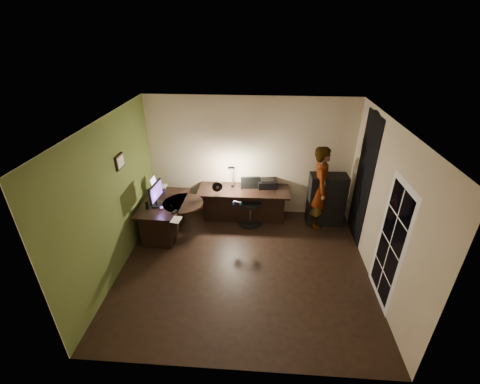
# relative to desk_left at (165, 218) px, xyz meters

# --- Properties ---
(floor) EXTENTS (4.50, 4.00, 0.01)m
(floor) POSITION_rel_desk_left_xyz_m (1.71, -0.95, -0.39)
(floor) COLOR black
(floor) RESTS_ON ground
(ceiling) EXTENTS (4.50, 4.00, 0.01)m
(ceiling) POSITION_rel_desk_left_xyz_m (1.71, -0.95, 2.32)
(ceiling) COLOR silver
(ceiling) RESTS_ON floor
(wall_back) EXTENTS (4.50, 0.01, 2.70)m
(wall_back) POSITION_rel_desk_left_xyz_m (1.71, 1.06, 0.97)
(wall_back) COLOR #C9B594
(wall_back) RESTS_ON floor
(wall_front) EXTENTS (4.50, 0.01, 2.70)m
(wall_front) POSITION_rel_desk_left_xyz_m (1.71, -2.95, 0.97)
(wall_front) COLOR #C9B594
(wall_front) RESTS_ON floor
(wall_left) EXTENTS (0.01, 4.00, 2.70)m
(wall_left) POSITION_rel_desk_left_xyz_m (-0.54, -0.95, 0.97)
(wall_left) COLOR #C9B594
(wall_left) RESTS_ON floor
(wall_right) EXTENTS (0.01, 4.00, 2.70)m
(wall_right) POSITION_rel_desk_left_xyz_m (3.97, -0.95, 0.97)
(wall_right) COLOR #C9B594
(wall_right) RESTS_ON floor
(green_wall_overlay) EXTENTS (0.00, 4.00, 2.70)m
(green_wall_overlay) POSITION_rel_desk_left_xyz_m (-0.53, -0.95, 0.97)
(green_wall_overlay) COLOR #4A5925
(green_wall_overlay) RESTS_ON floor
(arched_doorway) EXTENTS (0.01, 0.90, 2.60)m
(arched_doorway) POSITION_rel_desk_left_xyz_m (3.95, 0.20, 0.92)
(arched_doorway) COLOR black
(arched_doorway) RESTS_ON floor
(french_door) EXTENTS (0.02, 0.92, 2.10)m
(french_door) POSITION_rel_desk_left_xyz_m (3.95, -1.50, 0.67)
(french_door) COLOR white
(french_door) RESTS_ON floor
(framed_picture) EXTENTS (0.04, 0.30, 0.25)m
(framed_picture) POSITION_rel_desk_left_xyz_m (-0.51, -0.50, 1.47)
(framed_picture) COLOR black
(framed_picture) RESTS_ON wall_left
(desk_left) EXTENTS (0.86, 1.35, 0.77)m
(desk_left) POSITION_rel_desk_left_xyz_m (0.00, 0.00, 0.00)
(desk_left) COLOR black
(desk_left) RESTS_ON floor
(desk_right) EXTENTS (2.00, 0.70, 0.75)m
(desk_right) POSITION_rel_desk_left_xyz_m (1.60, 0.68, -0.01)
(desk_right) COLOR black
(desk_right) RESTS_ON floor
(cabinet) EXTENTS (0.79, 0.42, 1.17)m
(cabinet) POSITION_rel_desk_left_xyz_m (3.41, 0.66, 0.20)
(cabinet) COLOR black
(cabinet) RESTS_ON floor
(laptop_stand) EXTENTS (0.28, 0.24, 0.11)m
(laptop_stand) POSITION_rel_desk_left_xyz_m (-0.18, 0.45, 0.44)
(laptop_stand) COLOR silver
(laptop_stand) RESTS_ON desk_left
(laptop) EXTENTS (0.30, 0.28, 0.20)m
(laptop) POSITION_rel_desk_left_xyz_m (-0.18, 0.45, 0.60)
(laptop) COLOR silver
(laptop) RESTS_ON laptop_stand
(monitor) EXTENTS (0.16, 0.54, 0.35)m
(monitor) POSITION_rel_desk_left_xyz_m (-0.09, -0.15, 0.57)
(monitor) COLOR black
(monitor) RESTS_ON desk_left
(mouse) EXTENTS (0.07, 0.10, 0.04)m
(mouse) POSITION_rel_desk_left_xyz_m (0.04, -0.26, 0.41)
(mouse) COLOR silver
(mouse) RESTS_ON desk_left
(phone) EXTENTS (0.10, 0.14, 0.01)m
(phone) POSITION_rel_desk_left_xyz_m (0.33, -0.36, 0.39)
(phone) COLOR black
(phone) RESTS_ON desk_left
(pen) EXTENTS (0.08, 0.11, 0.01)m
(pen) POSITION_rel_desk_left_xyz_m (0.22, -0.17, 0.40)
(pen) COLOR black
(pen) RESTS_ON desk_left
(speaker) EXTENTS (0.07, 0.07, 0.16)m
(speaker) POSITION_rel_desk_left_xyz_m (-0.23, -0.28, 0.47)
(speaker) COLOR black
(speaker) RESTS_ON desk_left
(notepad) EXTENTS (0.19, 0.25, 0.01)m
(notepad) POSITION_rel_desk_left_xyz_m (0.43, -0.65, 0.40)
(notepad) COLOR silver
(notepad) RESTS_ON desk_left
(desk_fan) EXTENTS (0.25, 0.18, 0.34)m
(desk_fan) POSITION_rel_desk_left_xyz_m (1.07, 0.36, 0.53)
(desk_fan) COLOR black
(desk_fan) RESTS_ON desk_right
(headphones) EXTENTS (0.19, 0.14, 0.08)m
(headphones) POSITION_rel_desk_left_xyz_m (1.51, 0.03, 0.41)
(headphones) COLOR #2A508C
(headphones) RESTS_ON desk_right
(printer) EXTENTS (0.45, 0.37, 0.19)m
(printer) POSITION_rel_desk_left_xyz_m (2.12, 0.86, 0.46)
(printer) COLOR black
(printer) RESTS_ON desk_right
(desk_lamp) EXTENTS (0.24, 0.31, 0.60)m
(desk_lamp) POSITION_rel_desk_left_xyz_m (1.35, 0.80, 0.66)
(desk_lamp) COLOR black
(desk_lamp) RESTS_ON desk_right
(office_chair) EXTENTS (0.63, 0.63, 1.02)m
(office_chair) POSITION_rel_desk_left_xyz_m (1.77, 0.53, 0.13)
(office_chair) COLOR black
(office_chair) RESTS_ON floor
(person) EXTENTS (0.53, 0.71, 1.83)m
(person) POSITION_rel_desk_left_xyz_m (3.24, 0.58, 0.53)
(person) COLOR #D8A88C
(person) RESTS_ON floor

